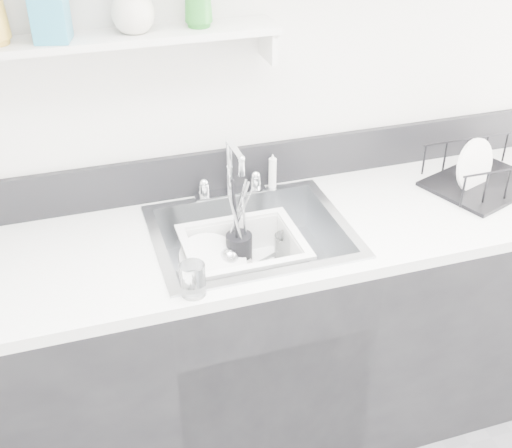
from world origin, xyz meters
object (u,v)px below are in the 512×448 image
object	(u,v)px
sink	(251,254)
wash_tub	(243,259)
dish_rack	(485,168)
counter_run	(252,337)

from	to	relation	value
sink	wash_tub	bearing A→B (deg)	-157.48
dish_rack	counter_run	bearing A→B (deg)	163.09
counter_run	sink	size ratio (longest dim) A/B	5.00
sink	dish_rack	bearing A→B (deg)	2.77
counter_run	wash_tub	distance (m)	0.37
counter_run	wash_tub	size ratio (longest dim) A/B	8.30
counter_run	sink	world-z (taller)	sink
counter_run	dish_rack	bearing A→B (deg)	2.77
wash_tub	dish_rack	bearing A→B (deg)	3.52
counter_run	wash_tub	bearing A→B (deg)	-157.48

